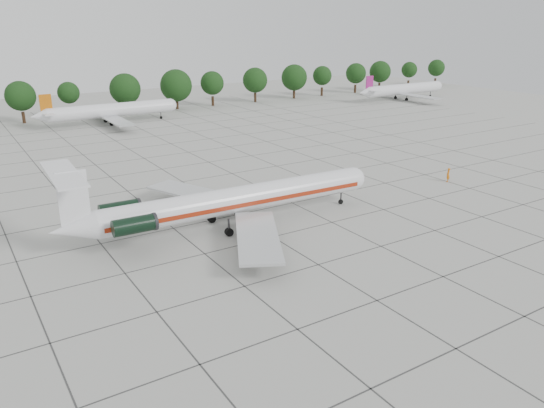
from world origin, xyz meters
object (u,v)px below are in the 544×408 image
object	(u,v)px
main_airliner	(224,202)
bg_airliner_c	(111,111)
ground_crew	(448,175)
bg_airliner_e	(404,89)

from	to	relation	value
main_airliner	bg_airliner_c	world-z (taller)	main_airliner
main_airliner	ground_crew	xyz separation A→B (m)	(35.09, -1.24, -2.09)
ground_crew	bg_airliner_e	xyz separation A→B (m)	(54.66, 62.32, 1.91)
main_airliner	bg_airliner_c	bearing A→B (deg)	85.71
main_airliner	bg_airliner_e	size ratio (longest dim) A/B	1.32
ground_crew	bg_airliner_e	size ratio (longest dim) A/B	0.07
main_airliner	bg_airliner_e	distance (m)	108.56
bg_airliner_c	bg_airliner_e	world-z (taller)	same
ground_crew	bg_airliner_c	size ratio (longest dim) A/B	0.07
bg_airliner_e	main_airliner	bearing A→B (deg)	-145.77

